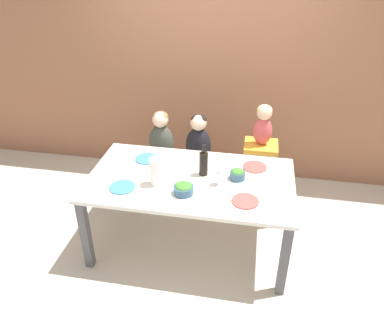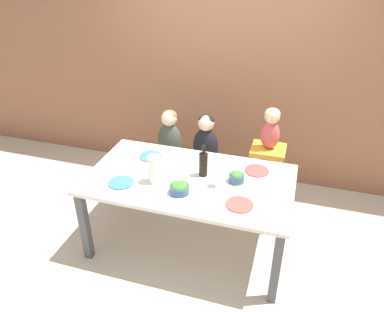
{
  "view_description": "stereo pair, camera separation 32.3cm",
  "coord_description": "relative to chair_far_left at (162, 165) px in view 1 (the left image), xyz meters",
  "views": [
    {
      "loc": [
        0.51,
        -2.69,
        2.53
      ],
      "look_at": [
        0.0,
        0.08,
        0.93
      ],
      "focal_mm": 35.0,
      "sensor_mm": 36.0,
      "label": 1
    },
    {
      "loc": [
        0.82,
        -2.61,
        2.53
      ],
      "look_at": [
        0.0,
        0.08,
        0.93
      ],
      "focal_mm": 35.0,
      "sensor_mm": 36.0,
      "label": 2
    }
  ],
  "objects": [
    {
      "name": "ground_plane",
      "position": [
        0.46,
        -0.75,
        -0.38
      ],
      "size": [
        14.0,
        14.0,
        0.0
      ],
      "primitive_type": "plane",
      "color": "#BCB2A3"
    },
    {
      "name": "wall_back",
      "position": [
        0.46,
        0.66,
        0.97
      ],
      "size": [
        10.0,
        0.06,
        2.7
      ],
      "color": "#8E5B42",
      "rests_on": "ground_plane"
    },
    {
      "name": "dining_table",
      "position": [
        0.46,
        -0.75,
        0.28
      ],
      "size": [
        1.79,
        1.0,
        0.75
      ],
      "color": "silver",
      "rests_on": "ground_plane"
    },
    {
      "name": "chair_far_left",
      "position": [
        0.0,
        0.0,
        0.0
      ],
      "size": [
        0.4,
        0.37,
        0.46
      ],
      "color": "silver",
      "rests_on": "ground_plane"
    },
    {
      "name": "chair_far_center",
      "position": [
        0.4,
        0.0,
        0.0
      ],
      "size": [
        0.4,
        0.37,
        0.46
      ],
      "color": "silver",
      "rests_on": "ground_plane"
    },
    {
      "name": "chair_right_highchair",
      "position": [
        1.05,
        0.0,
        0.19
      ],
      "size": [
        0.34,
        0.31,
        0.75
      ],
      "color": "silver",
      "rests_on": "ground_plane"
    },
    {
      "name": "person_child_left",
      "position": [
        -0.0,
        0.0,
        0.36
      ],
      "size": [
        0.27,
        0.2,
        0.56
      ],
      "color": "#3D4238",
      "rests_on": "chair_far_left"
    },
    {
      "name": "person_child_center",
      "position": [
        0.4,
        0.0,
        0.36
      ],
      "size": [
        0.27,
        0.2,
        0.56
      ],
      "color": "black",
      "rests_on": "chair_far_center"
    },
    {
      "name": "person_baby_right",
      "position": [
        1.05,
        0.0,
        0.6
      ],
      "size": [
        0.19,
        0.16,
        0.42
      ],
      "color": "#C64C4C",
      "rests_on": "chair_right_highchair"
    },
    {
      "name": "wine_bottle",
      "position": [
        0.56,
        -0.67,
        0.48
      ],
      "size": [
        0.08,
        0.08,
        0.29
      ],
      "color": "black",
      "rests_on": "dining_table"
    },
    {
      "name": "paper_towel_roll",
      "position": [
        0.19,
        -0.89,
        0.49
      ],
      "size": [
        0.11,
        0.11,
        0.25
      ],
      "color": "white",
      "rests_on": "dining_table"
    },
    {
      "name": "wine_glass_near",
      "position": [
        0.72,
        -0.8,
        0.48
      ],
      "size": [
        0.07,
        0.07,
        0.17
      ],
      "color": "white",
      "rests_on": "dining_table"
    },
    {
      "name": "salad_bowl_large",
      "position": [
        0.45,
        -0.99,
        0.41
      ],
      "size": [
        0.17,
        0.17,
        0.09
      ],
      "color": "#335675",
      "rests_on": "dining_table"
    },
    {
      "name": "salad_bowl_small",
      "position": [
        0.86,
        -0.69,
        0.41
      ],
      "size": [
        0.14,
        0.14,
        0.09
      ],
      "color": "#335675",
      "rests_on": "dining_table"
    },
    {
      "name": "dinner_plate_front_left",
      "position": [
        -0.08,
        -1.0,
        0.37
      ],
      "size": [
        0.22,
        0.22,
        0.01
      ],
      "color": "teal",
      "rests_on": "dining_table"
    },
    {
      "name": "dinner_plate_back_left",
      "position": [
        -0.01,
        -0.51,
        0.37
      ],
      "size": [
        0.22,
        0.22,
        0.01
      ],
      "color": "teal",
      "rests_on": "dining_table"
    },
    {
      "name": "dinner_plate_back_right",
      "position": [
        1.0,
        -0.47,
        0.37
      ],
      "size": [
        0.22,
        0.22,
        0.01
      ],
      "color": "#D14C47",
      "rests_on": "dining_table"
    },
    {
      "name": "dinner_plate_front_right",
      "position": [
        0.95,
        -1.01,
        0.37
      ],
      "size": [
        0.22,
        0.22,
        0.01
      ],
      "color": "#D14C47",
      "rests_on": "dining_table"
    }
  ]
}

